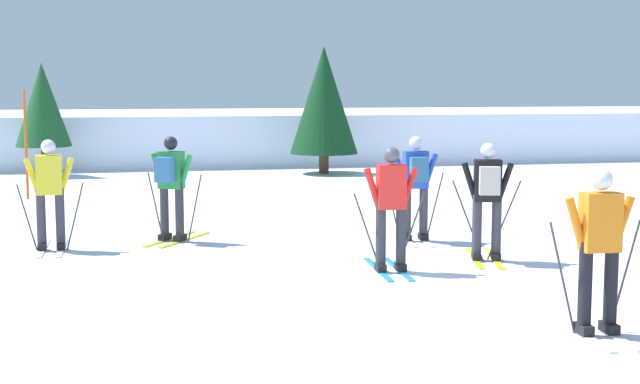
{
  "coord_description": "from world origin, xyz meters",
  "views": [
    {
      "loc": [
        -2.84,
        -9.62,
        2.57
      ],
      "look_at": [
        0.01,
        4.09,
        0.9
      ],
      "focal_mm": 51.74,
      "sensor_mm": 36.0,
      "label": 1
    }
  ],
  "objects_px": {
    "skier_orange": "(599,247)",
    "conifer_far_right": "(324,100)",
    "conifer_far_left": "(43,105)",
    "skier_red": "(391,205)",
    "skier_green": "(171,183)",
    "trail_marker_pole": "(26,145)",
    "skier_blue": "(416,183)",
    "skier_black": "(488,196)",
    "skier_yellow": "(50,191)"
  },
  "relations": [
    {
      "from": "skier_blue",
      "to": "conifer_far_left",
      "type": "xyz_separation_m",
      "value": [
        -6.82,
        12.05,
        1.0
      ]
    },
    {
      "from": "skier_red",
      "to": "conifer_far_right",
      "type": "distance_m",
      "value": 13.74
    },
    {
      "from": "trail_marker_pole",
      "to": "skier_blue",
      "type": "bearing_deg",
      "value": -46.08
    },
    {
      "from": "skier_green",
      "to": "skier_red",
      "type": "distance_m",
      "value": 4.14
    },
    {
      "from": "skier_orange",
      "to": "conifer_far_left",
      "type": "bearing_deg",
      "value": 111.28
    },
    {
      "from": "trail_marker_pole",
      "to": "conifer_far_right",
      "type": "height_order",
      "value": "conifer_far_right"
    },
    {
      "from": "skier_orange",
      "to": "conifer_far_right",
      "type": "height_order",
      "value": "conifer_far_right"
    },
    {
      "from": "skier_green",
      "to": "skier_yellow",
      "type": "xyz_separation_m",
      "value": [
        -1.85,
        -0.42,
        -0.04
      ]
    },
    {
      "from": "skier_green",
      "to": "conifer_far_right",
      "type": "distance_m",
      "value": 11.6
    },
    {
      "from": "skier_black",
      "to": "conifer_far_right",
      "type": "xyz_separation_m",
      "value": [
        0.37,
        13.1,
        1.12
      ]
    },
    {
      "from": "skier_orange",
      "to": "conifer_far_left",
      "type": "relative_size",
      "value": 0.55
    },
    {
      "from": "skier_blue",
      "to": "skier_black",
      "type": "relative_size",
      "value": 1.0
    },
    {
      "from": "skier_yellow",
      "to": "conifer_far_left",
      "type": "height_order",
      "value": "conifer_far_left"
    },
    {
      "from": "skier_blue",
      "to": "skier_orange",
      "type": "xyz_separation_m",
      "value": [
        0.11,
        -5.74,
        -0.04
      ]
    },
    {
      "from": "skier_blue",
      "to": "trail_marker_pole",
      "type": "height_order",
      "value": "trail_marker_pole"
    },
    {
      "from": "skier_orange",
      "to": "conifer_far_right",
      "type": "xyz_separation_m",
      "value": [
        0.75,
        17.02,
        1.16
      ]
    },
    {
      "from": "skier_yellow",
      "to": "conifer_far_left",
      "type": "distance_m",
      "value": 11.81
    },
    {
      "from": "skier_green",
      "to": "conifer_far_right",
      "type": "xyz_separation_m",
      "value": [
        4.75,
        10.52,
        1.12
      ]
    },
    {
      "from": "skier_blue",
      "to": "skier_orange",
      "type": "distance_m",
      "value": 5.74
    },
    {
      "from": "skier_blue",
      "to": "trail_marker_pole",
      "type": "relative_size",
      "value": 0.71
    },
    {
      "from": "skier_orange",
      "to": "skier_yellow",
      "type": "bearing_deg",
      "value": 133.87
    },
    {
      "from": "skier_blue",
      "to": "skier_black",
      "type": "height_order",
      "value": "same"
    },
    {
      "from": "skier_orange",
      "to": "skier_red",
      "type": "bearing_deg",
      "value": 108.95
    },
    {
      "from": "conifer_far_right",
      "to": "skier_green",
      "type": "bearing_deg",
      "value": -114.31
    },
    {
      "from": "conifer_far_right",
      "to": "skier_black",
      "type": "bearing_deg",
      "value": -91.63
    },
    {
      "from": "skier_green",
      "to": "skier_red",
      "type": "height_order",
      "value": "same"
    },
    {
      "from": "conifer_far_right",
      "to": "skier_yellow",
      "type": "bearing_deg",
      "value": -121.09
    },
    {
      "from": "conifer_far_left",
      "to": "skier_green",
      "type": "bearing_deg",
      "value": -75.44
    },
    {
      "from": "conifer_far_right",
      "to": "skier_blue",
      "type": "bearing_deg",
      "value": -94.4
    },
    {
      "from": "skier_blue",
      "to": "skier_black",
      "type": "distance_m",
      "value": 1.89
    },
    {
      "from": "skier_red",
      "to": "skier_black",
      "type": "height_order",
      "value": "same"
    },
    {
      "from": "skier_orange",
      "to": "conifer_far_left",
      "type": "xyz_separation_m",
      "value": [
        -6.93,
        17.79,
        1.04
      ]
    },
    {
      "from": "skier_green",
      "to": "skier_yellow",
      "type": "bearing_deg",
      "value": -167.17
    },
    {
      "from": "trail_marker_pole",
      "to": "conifer_far_right",
      "type": "distance_m",
      "value": 8.78
    },
    {
      "from": "skier_black",
      "to": "trail_marker_pole",
      "type": "xyz_separation_m",
      "value": [
        -7.25,
        8.84,
        0.25
      ]
    },
    {
      "from": "skier_black",
      "to": "trail_marker_pole",
      "type": "height_order",
      "value": "trail_marker_pole"
    },
    {
      "from": "skier_green",
      "to": "skier_blue",
      "type": "xyz_separation_m",
      "value": [
        3.88,
        -0.76,
        -0.0
      ]
    },
    {
      "from": "skier_blue",
      "to": "skier_orange",
      "type": "relative_size",
      "value": 1.0
    },
    {
      "from": "trail_marker_pole",
      "to": "skier_black",
      "type": "bearing_deg",
      "value": -50.64
    },
    {
      "from": "skier_green",
      "to": "skier_black",
      "type": "height_order",
      "value": "same"
    },
    {
      "from": "trail_marker_pole",
      "to": "conifer_far_left",
      "type": "distance_m",
      "value": 5.08
    },
    {
      "from": "skier_orange",
      "to": "skier_blue",
      "type": "bearing_deg",
      "value": 91.13
    },
    {
      "from": "skier_green",
      "to": "skier_orange",
      "type": "height_order",
      "value": "same"
    },
    {
      "from": "skier_green",
      "to": "trail_marker_pole",
      "type": "distance_m",
      "value": 6.89
    },
    {
      "from": "skier_red",
      "to": "conifer_far_right",
      "type": "bearing_deg",
      "value": 81.85
    },
    {
      "from": "skier_black",
      "to": "conifer_far_right",
      "type": "relative_size",
      "value": 0.48
    },
    {
      "from": "skier_blue",
      "to": "conifer_far_left",
      "type": "bearing_deg",
      "value": 119.5
    },
    {
      "from": "trail_marker_pole",
      "to": "conifer_far_right",
      "type": "bearing_deg",
      "value": 29.19
    },
    {
      "from": "skier_red",
      "to": "skier_blue",
      "type": "bearing_deg",
      "value": 64.74
    },
    {
      "from": "skier_orange",
      "to": "skier_yellow",
      "type": "distance_m",
      "value": 8.43
    }
  ]
}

